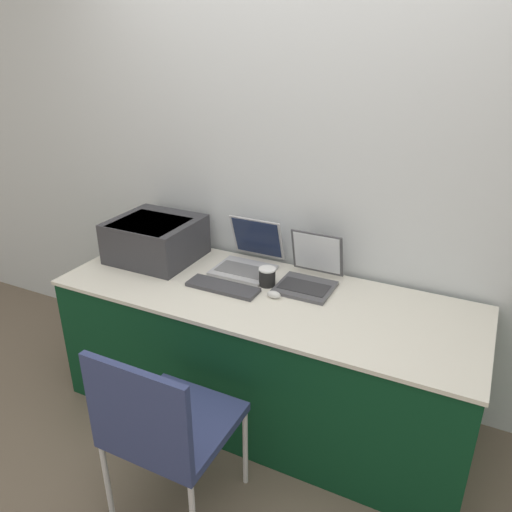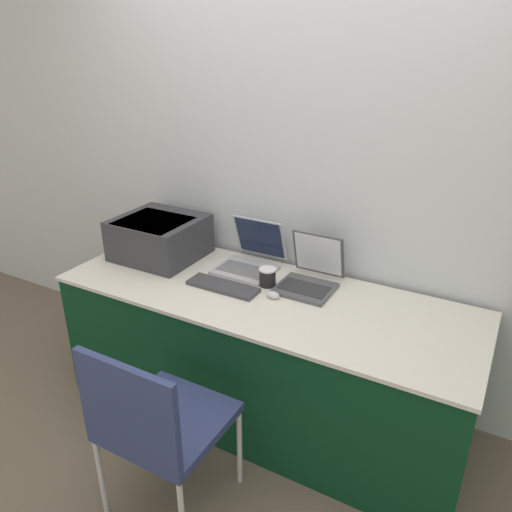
{
  "view_description": "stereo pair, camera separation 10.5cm",
  "coord_description": "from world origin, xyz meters",
  "px_view_note": "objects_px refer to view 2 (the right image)",
  "views": [
    {
      "loc": [
        0.95,
        -1.63,
        1.93
      ],
      "look_at": [
        -0.06,
        0.41,
        0.91
      ],
      "focal_mm": 35.0,
      "sensor_mm": 36.0,
      "label": 1
    },
    {
      "loc": [
        1.05,
        -1.58,
        1.93
      ],
      "look_at": [
        -0.06,
        0.41,
        0.91
      ],
      "focal_mm": 35.0,
      "sensor_mm": 36.0,
      "label": 2
    }
  ],
  "objects_px": {
    "laptop_right": "(310,276)",
    "external_keyboard": "(223,286)",
    "printer": "(159,236)",
    "chair": "(155,420)",
    "coffee_cup": "(267,277)",
    "laptop_left": "(250,258)",
    "mouse": "(273,295)"
  },
  "relations": [
    {
      "from": "laptop_right",
      "to": "external_keyboard",
      "type": "xyz_separation_m",
      "value": [
        -0.38,
        -0.24,
        -0.05
      ]
    },
    {
      "from": "printer",
      "to": "chair",
      "type": "bearing_deg",
      "value": -52.99
    },
    {
      "from": "laptop_right",
      "to": "coffee_cup",
      "type": "distance_m",
      "value": 0.22
    },
    {
      "from": "laptop_left",
      "to": "laptop_right",
      "type": "bearing_deg",
      "value": -6.21
    },
    {
      "from": "printer",
      "to": "coffee_cup",
      "type": "relative_size",
      "value": 4.87
    },
    {
      "from": "printer",
      "to": "laptop_left",
      "type": "xyz_separation_m",
      "value": [
        0.54,
        0.12,
        -0.07
      ]
    },
    {
      "from": "printer",
      "to": "mouse",
      "type": "bearing_deg",
      "value": -9.44
    },
    {
      "from": "coffee_cup",
      "to": "mouse",
      "type": "height_order",
      "value": "coffee_cup"
    },
    {
      "from": "laptop_right",
      "to": "external_keyboard",
      "type": "height_order",
      "value": "laptop_right"
    },
    {
      "from": "laptop_right",
      "to": "chair",
      "type": "height_order",
      "value": "laptop_right"
    },
    {
      "from": "chair",
      "to": "external_keyboard",
      "type": "bearing_deg",
      "value": 101.0
    },
    {
      "from": "printer",
      "to": "mouse",
      "type": "height_order",
      "value": "printer"
    },
    {
      "from": "mouse",
      "to": "chair",
      "type": "xyz_separation_m",
      "value": [
        -0.13,
        -0.77,
        -0.24
      ]
    },
    {
      "from": "mouse",
      "to": "laptop_left",
      "type": "bearing_deg",
      "value": 136.98
    },
    {
      "from": "printer",
      "to": "chair",
      "type": "height_order",
      "value": "printer"
    },
    {
      "from": "laptop_right",
      "to": "external_keyboard",
      "type": "relative_size",
      "value": 0.85
    },
    {
      "from": "printer",
      "to": "laptop_right",
      "type": "relative_size",
      "value": 1.43
    },
    {
      "from": "chair",
      "to": "printer",
      "type": "bearing_deg",
      "value": 127.01
    },
    {
      "from": "external_keyboard",
      "to": "mouse",
      "type": "bearing_deg",
      "value": 6.1
    },
    {
      "from": "laptop_left",
      "to": "external_keyboard",
      "type": "xyz_separation_m",
      "value": [
        -0.0,
        -0.29,
        -0.05
      ]
    },
    {
      "from": "printer",
      "to": "laptop_right",
      "type": "xyz_separation_m",
      "value": [
        0.92,
        0.08,
        -0.07
      ]
    },
    {
      "from": "printer",
      "to": "laptop_left",
      "type": "bearing_deg",
      "value": 12.64
    },
    {
      "from": "chair",
      "to": "laptop_left",
      "type": "bearing_deg",
      "value": 97.94
    },
    {
      "from": "chair",
      "to": "mouse",
      "type": "bearing_deg",
      "value": 80.31
    },
    {
      "from": "external_keyboard",
      "to": "coffee_cup",
      "type": "relative_size",
      "value": 4.0
    },
    {
      "from": "printer",
      "to": "laptop_left",
      "type": "relative_size",
      "value": 1.33
    },
    {
      "from": "laptop_right",
      "to": "chair",
      "type": "bearing_deg",
      "value": -103.44
    },
    {
      "from": "coffee_cup",
      "to": "mouse",
      "type": "xyz_separation_m",
      "value": [
        0.09,
        -0.11,
        -0.03
      ]
    },
    {
      "from": "printer",
      "to": "chair",
      "type": "xyz_separation_m",
      "value": [
        0.68,
        -0.91,
        -0.35
      ]
    },
    {
      "from": "coffee_cup",
      "to": "chair",
      "type": "relative_size",
      "value": 0.11
    },
    {
      "from": "laptop_right",
      "to": "external_keyboard",
      "type": "distance_m",
      "value": 0.45
    },
    {
      "from": "printer",
      "to": "external_keyboard",
      "type": "distance_m",
      "value": 0.58
    }
  ]
}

